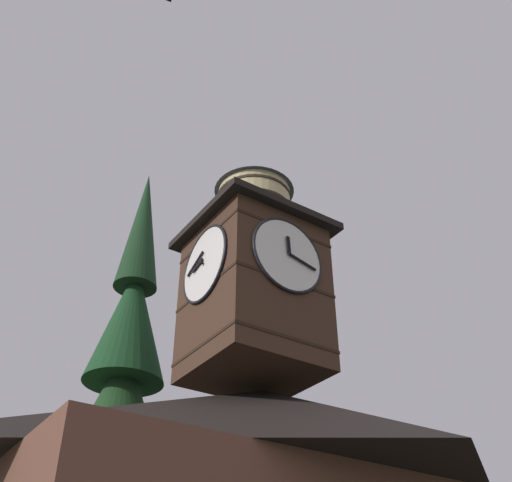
% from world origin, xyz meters
% --- Properties ---
extents(clock_tower, '(4.37, 4.37, 8.23)m').
position_xyz_m(clock_tower, '(0.74, -1.28, 12.30)').
color(clock_tower, '#422B1E').
rests_on(clock_tower, building_main).
extents(pine_tree_behind, '(5.36, 5.36, 19.71)m').
position_xyz_m(pine_tree_behind, '(2.63, -6.85, 7.71)').
color(pine_tree_behind, '#473323').
rests_on(pine_tree_behind, ground_plane).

